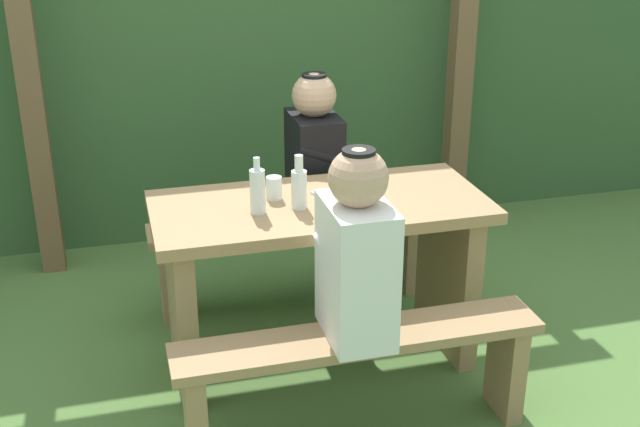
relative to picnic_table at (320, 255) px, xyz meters
The scene contains 13 objects.
ground_plane 0.52m from the picnic_table, ahead, with size 12.00×12.00×0.00m, color #4E7237.
hedge_backdrop 2.11m from the picnic_table, 90.00° to the left, with size 6.40×1.08×2.10m, color #35572D.
pergola_post_left 1.81m from the picnic_table, 133.00° to the left, with size 0.12×0.12×1.98m, color brown.
pergola_post_right 1.81m from the picnic_table, 47.00° to the left, with size 0.12×0.12×1.98m, color brown.
picnic_table is the anchor object (origin of this frame).
bench_near 0.59m from the picnic_table, 90.00° to the right, with size 1.40×0.24×0.46m.
bench_far 0.59m from the picnic_table, 90.00° to the left, with size 1.40×0.24×0.46m.
person_white_shirt 0.62m from the picnic_table, 91.66° to the right, with size 0.25×0.35×0.72m.
person_black_coat 0.63m from the picnic_table, 77.63° to the left, with size 0.25×0.35×0.72m.
drinking_glass 0.36m from the picnic_table, 156.19° to the left, with size 0.07×0.07×0.10m, color silver.
bottle_left 0.36m from the picnic_table, 155.51° to the right, with size 0.06×0.06×0.23m.
bottle_right 0.44m from the picnic_table, 168.51° to the right, with size 0.06×0.06×0.23m.
cell_phone 0.26m from the picnic_table, 47.69° to the left, with size 0.07×0.14×0.01m, color silver.
Camera 1 is at (-0.81, -3.02, 2.02)m, focal length 45.45 mm.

